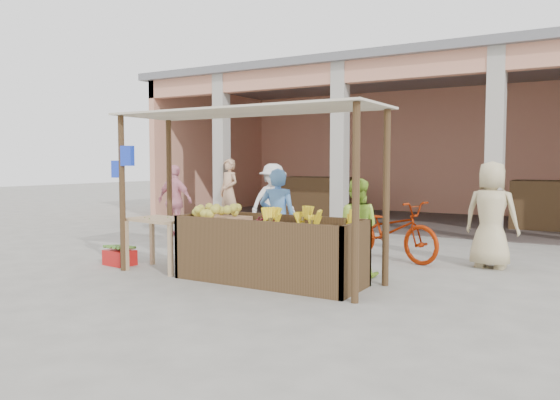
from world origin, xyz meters
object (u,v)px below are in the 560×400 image
Objects in this scene: red_crate at (120,258)px; vendor_green at (356,225)px; vendor_blue at (278,216)px; motorcycle at (390,229)px; side_table at (160,227)px; fruit_stall at (270,253)px.

vendor_green reaches higher than red_crate.
vendor_blue is 2.09m from motorcycle.
motorcycle is at bearing 52.46° from side_table.
side_table is at bearing 10.02° from vendor_green.
red_crate is at bearing 144.88° from motorcycle.
side_table is 2.96m from vendor_green.
side_table is at bearing 152.25° from motorcycle.
side_table is 1.01m from red_crate.
side_table is 2.28× the size of red_crate.
vendor_blue is at bearing 40.85° from side_table.
vendor_green is 1.51m from motorcycle.
vendor_green is at bearing 24.84° from red_crate.
vendor_green reaches higher than fruit_stall.
vendor_blue is (1.52, 0.96, 0.17)m from side_table.
side_table reaches higher than fruit_stall.
vendor_blue is 0.82× the size of motorcycle.
red_crate is at bearing -176.44° from fruit_stall.
fruit_stall is 1.36m from vendor_green.
fruit_stall is 1.29× the size of motorcycle.
motorcycle is at bearing 71.14° from fruit_stall.
fruit_stall is 1.56× the size of vendor_blue.
motorcycle is (-0.00, 1.49, -0.22)m from vendor_green.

